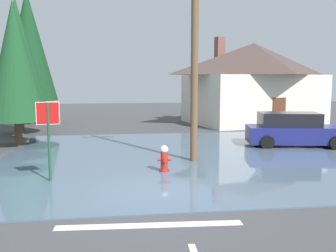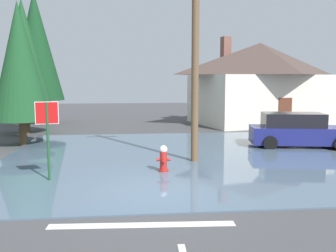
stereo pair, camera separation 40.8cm
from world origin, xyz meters
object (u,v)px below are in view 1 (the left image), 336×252
object	(u,v)px
pine_tree_far_center	(17,55)
utility_pole	(195,50)
pine_tree_tall_left	(28,46)
pine_tree_short_left	(15,61)
stop_sign_near	(48,126)
house	(253,82)
parked_car	(294,130)
fire_hydrant	(164,159)

from	to	relation	value
pine_tree_far_center	utility_pole	bearing A→B (deg)	-45.21
pine_tree_tall_left	pine_tree_short_left	size ratio (longest dim) A/B	1.38
stop_sign_near	pine_tree_short_left	world-z (taller)	pine_tree_short_left
pine_tree_tall_left	house	bearing A→B (deg)	-5.71
house	parked_car	xyz separation A→B (m)	(-1.44, -9.50, -2.23)
utility_pole	parked_car	size ratio (longest dim) A/B	1.71
pine_tree_far_center	house	bearing A→B (deg)	13.20
fire_hydrant	pine_tree_short_left	bearing A→B (deg)	136.36
pine_tree_tall_left	fire_hydrant	bearing A→B (deg)	-63.26
fire_hydrant	utility_pole	size ratio (longest dim) A/B	0.12
fire_hydrant	pine_tree_short_left	distance (m)	9.38
fire_hydrant	pine_tree_far_center	bearing A→B (deg)	125.41
pine_tree_tall_left	pine_tree_far_center	size ratio (longest dim) A/B	1.21
utility_pole	house	size ratio (longest dim) A/B	0.77
utility_pole	parked_car	world-z (taller)	utility_pole
house	stop_sign_near	bearing A→B (deg)	-129.45
stop_sign_near	parked_car	bearing A→B (deg)	25.38
house	parked_car	distance (m)	9.86
pine_tree_tall_left	stop_sign_near	bearing A→B (deg)	-75.89
utility_pole	pine_tree_far_center	xyz separation A→B (m)	(-8.52, 8.59, 0.30)
pine_tree_tall_left	pine_tree_short_left	distance (m)	9.55
pine_tree_tall_left	parked_car	bearing A→B (deg)	-37.42
house	parked_car	size ratio (longest dim) A/B	2.22
fire_hydrant	parked_car	xyz separation A→B (m)	(6.79, 4.21, 0.31)
fire_hydrant	pine_tree_tall_left	size ratio (longest dim) A/B	0.10
stop_sign_near	fire_hydrant	size ratio (longest dim) A/B	2.66
stop_sign_near	utility_pole	xyz separation A→B (m)	(5.02, 2.26, 2.50)
parked_car	pine_tree_tall_left	size ratio (longest dim) A/B	0.51
parked_car	pine_tree_short_left	bearing A→B (deg)	172.25
stop_sign_near	pine_tree_tall_left	world-z (taller)	pine_tree_tall_left
utility_pole	stop_sign_near	bearing A→B (deg)	-155.71
parked_car	house	bearing A→B (deg)	81.39
utility_pole	parked_car	distance (m)	7.02
fire_hydrant	pine_tree_tall_left	xyz separation A→B (m)	(-7.71, 15.31, 5.07)
house	pine_tree_short_left	size ratio (longest dim) A/B	1.56
pine_tree_short_left	pine_tree_tall_left	bearing A→B (deg)	98.72
stop_sign_near	pine_tree_tall_left	xyz separation A→B (m)	(-4.04, 16.06, 3.75)
parked_car	pine_tree_short_left	size ratio (longest dim) A/B	0.70
utility_pole	pine_tree_short_left	distance (m)	8.85
stop_sign_near	pine_tree_tall_left	bearing A→B (deg)	104.11
fire_hydrant	parked_car	size ratio (longest dim) A/B	0.20
pine_tree_short_left	pine_tree_far_center	distance (m)	4.24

